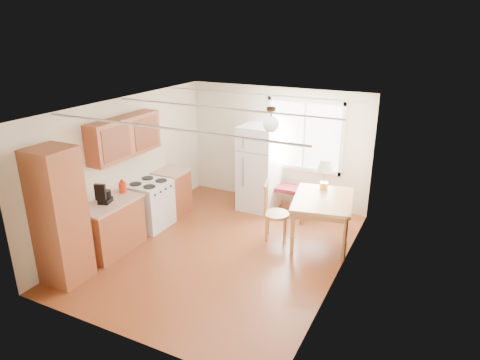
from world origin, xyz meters
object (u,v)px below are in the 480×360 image
Objects in this scene: chair at (271,207)px; refrigerator at (259,168)px; bench at (293,190)px; dining_table at (323,204)px.

refrigerator is at bearing 107.97° from chair.
chair is at bearing -55.80° from refrigerator.
bench is 1.33m from chair.
bench is 0.77× the size of dining_table.
dining_table is (0.91, -1.02, 0.26)m from bench.
refrigerator is 1.84m from dining_table.
bench is (0.70, 0.16, -0.43)m from refrigerator.
chair is at bearing -171.27° from dining_table.
refrigerator is 1.67× the size of chair.
chair is at bearing -89.15° from bench.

